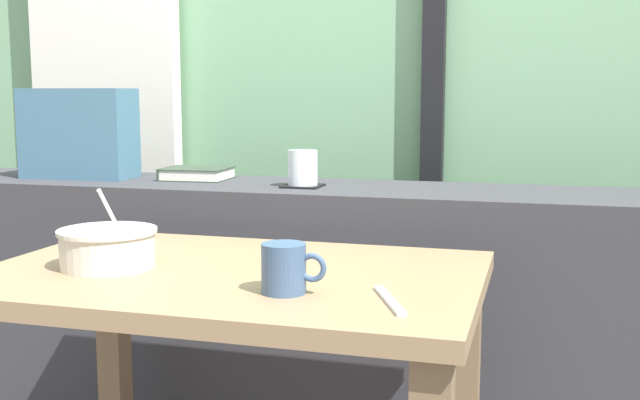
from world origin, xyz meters
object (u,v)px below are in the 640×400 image
soup_bowl (108,248)px  closed_book (197,174)px  juice_glass (303,170)px  ceramic_mug (285,268)px  throw_pillow (79,133)px  fork_utensil (389,300)px  coaster_square (303,186)px  breakfast_table (232,334)px

soup_bowl → closed_book: bearing=101.8°
soup_bowl → juice_glass: bearing=72.9°
ceramic_mug → throw_pillow: bearing=139.4°
ceramic_mug → fork_utensil: bearing=-2.2°
throw_pillow → fork_utensil: 1.34m
juice_glass → throw_pillow: (-0.70, 0.04, 0.08)m
soup_bowl → fork_utensil: 0.58m
coaster_square → closed_book: 0.36m
closed_book → soup_bowl: size_ratio=1.00×
closed_book → breakfast_table: bearing=-60.2°
juice_glass → coaster_square: bearing=0.0°
breakfast_table → juice_glass: (-0.04, 0.59, 0.26)m
closed_book → fork_utensil: bearing=-48.7°
throw_pillow → fork_utensil: (1.07, -0.77, -0.22)m
breakfast_table → ceramic_mug: size_ratio=8.38×
coaster_square → closed_book: (-0.35, 0.09, 0.01)m
juice_glass → throw_pillow: throw_pillow is taller
juice_glass → ceramic_mug: bearing=-74.9°
closed_book → soup_bowl: soup_bowl is taller
breakfast_table → soup_bowl: soup_bowl is taller
juice_glass → fork_utensil: 0.84m
soup_bowl → fork_utensil: bearing=-9.7°
juice_glass → throw_pillow: 0.70m
closed_book → soup_bowl: 0.75m
coaster_square → throw_pillow: bearing=177.1°
throw_pillow → soup_bowl: throw_pillow is taller
closed_book → ceramic_mug: size_ratio=1.69×
closed_book → ceramic_mug: (0.55, -0.82, -0.06)m
coaster_square → closed_book: size_ratio=0.52×
closed_book → fork_utensil: size_ratio=1.12×
closed_book → throw_pillow: (-0.35, -0.05, 0.11)m
closed_book → fork_utensil: 1.10m
coaster_square → juice_glass: 0.04m
throw_pillow → ceramic_mug: throw_pillow is taller
coaster_square → juice_glass: (0.00, 0.00, 0.04)m
breakfast_table → throw_pillow: 1.03m
breakfast_table → closed_book: (-0.39, 0.68, 0.23)m
throw_pillow → soup_bowl: size_ratio=1.68×
juice_glass → fork_utensil: juice_glass is taller
coaster_square → closed_book: closed_book is taller
breakfast_table → soup_bowl: 0.29m
soup_bowl → ceramic_mug: (0.39, -0.09, 0.01)m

